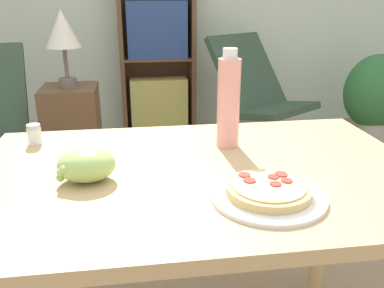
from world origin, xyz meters
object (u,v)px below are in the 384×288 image
side_table (74,135)px  potted_plant_floor (376,95)px  salt_shaker (34,134)px  table_lamp (63,32)px  drink_bottle (229,102)px  pizza_on_plate (268,192)px  lounge_chair_far (261,116)px  grape_bunch (87,165)px  bookshelf (158,65)px

side_table → potted_plant_floor: potted_plant_floor is taller
salt_shaker → table_lamp: (-0.10, 1.34, 0.19)m
drink_bottle → table_lamp: (-0.68, 1.44, 0.08)m
table_lamp → potted_plant_floor: 2.50m
pizza_on_plate → potted_plant_floor: 2.84m
lounge_chair_far → potted_plant_floor: (1.02, 0.12, 0.10)m
salt_shaker → lounge_chair_far: (1.27, 1.68, -0.49)m
pizza_on_plate → grape_bunch: grape_bunch is taller
salt_shaker → side_table: (-0.10, 1.34, -0.46)m
drink_bottle → potted_plant_floor: drink_bottle is taller
grape_bunch → salt_shaker: bearing=122.8°
side_table → table_lamp: size_ratio=1.36×
potted_plant_floor → bookshelf: bearing=165.8°
side_table → bookshelf: bearing=56.1°
pizza_on_plate → potted_plant_floor: bearing=53.1°
grape_bunch → table_lamp: size_ratio=0.31×
side_table → salt_shaker: bearing=-85.9°
grape_bunch → lounge_chair_far: bearing=61.2°
pizza_on_plate → bookshelf: bearing=91.9°
drink_bottle → table_lamp: table_lamp is taller
pizza_on_plate → salt_shaker: salt_shaker is taller
bookshelf → salt_shaker: bearing=-102.9°
bookshelf → potted_plant_floor: 1.85m
salt_shaker → side_table: bearing=94.1°
side_table → grape_bunch: bearing=-80.1°
salt_shaker → lounge_chair_far: bearing=52.9°
bookshelf → table_lamp: (-0.61, -0.92, 0.36)m
bookshelf → side_table: bookshelf is taller
bookshelf → side_table: size_ratio=2.08×
bookshelf → table_lamp: size_ratio=2.83×
side_table → lounge_chair_far: bearing=14.1°
drink_bottle → potted_plant_floor: (1.71, 1.91, -0.50)m
pizza_on_plate → table_lamp: 1.93m
pizza_on_plate → grape_bunch: bearing=159.9°
grape_bunch → lounge_chair_far: lounge_chair_far is taller
table_lamp → pizza_on_plate: bearing=-68.5°
bookshelf → grape_bunch: bearing=-97.4°
grape_bunch → table_lamp: table_lamp is taller
side_table → pizza_on_plate: bearing=-68.5°
pizza_on_plate → grape_bunch: 0.45m
pizza_on_plate → grape_bunch: size_ratio=1.85×
pizza_on_plate → lounge_chair_far: 2.28m
grape_bunch → lounge_chair_far: (1.09, 1.98, -0.50)m
lounge_chair_far → side_table: size_ratio=1.48×
table_lamp → drink_bottle: bearing=-64.6°
grape_bunch → lounge_chair_far: size_ratio=0.15×
salt_shaker → table_lamp: table_lamp is taller
drink_bottle → potted_plant_floor: 2.61m
potted_plant_floor → drink_bottle: bearing=-131.8°
drink_bottle → potted_plant_floor: bearing=48.2°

